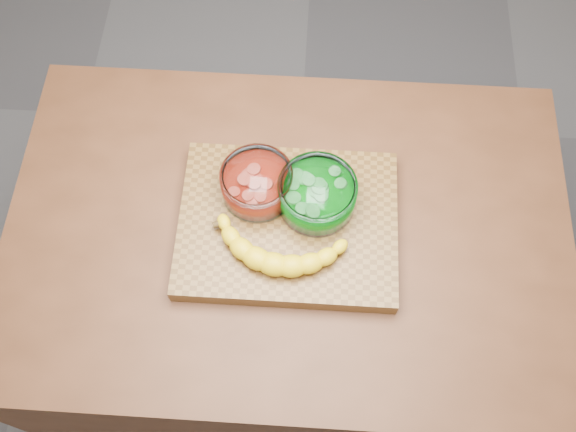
{
  "coord_description": "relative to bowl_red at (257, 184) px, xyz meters",
  "views": [
    {
      "loc": [
        0.03,
        -0.57,
        2.13
      ],
      "look_at": [
        0.0,
        0.0,
        0.96
      ],
      "focal_mm": 40.0,
      "sensor_mm": 36.0,
      "label": 1
    }
  ],
  "objects": [
    {
      "name": "cutting_board",
      "position": [
        0.07,
        -0.06,
        -0.05
      ],
      "size": [
        0.45,
        0.35,
        0.04
      ],
      "primitive_type": "cube",
      "color": "brown",
      "rests_on": "counter"
    },
    {
      "name": "bowl_red",
      "position": [
        0.0,
        0.0,
        0.0
      ],
      "size": [
        0.15,
        0.15,
        0.07
      ],
      "color": "white",
      "rests_on": "cutting_board"
    },
    {
      "name": "ground",
      "position": [
        0.07,
        -0.06,
        -0.97
      ],
      "size": [
        3.5,
        3.5,
        0.0
      ],
      "primitive_type": "plane",
      "color": "#59595D",
      "rests_on": "ground"
    },
    {
      "name": "bowl_green",
      "position": [
        0.12,
        -0.02,
        0.0
      ],
      "size": [
        0.16,
        0.16,
        0.07
      ],
      "color": "white",
      "rests_on": "cutting_board"
    },
    {
      "name": "banana",
      "position": [
        0.06,
        -0.13,
        -0.01
      ],
      "size": [
        0.3,
        0.16,
        0.04
      ],
      "primitive_type": null,
      "color": "yellow",
      "rests_on": "cutting_board"
    },
    {
      "name": "counter",
      "position": [
        0.07,
        -0.06,
        -0.52
      ],
      "size": [
        1.2,
        0.8,
        0.9
      ],
      "primitive_type": "cube",
      "color": "#4F2B17",
      "rests_on": "ground"
    }
  ]
}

